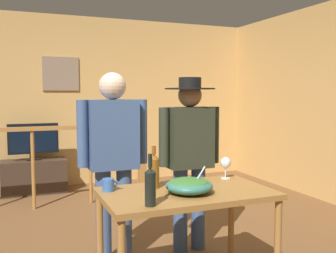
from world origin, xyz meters
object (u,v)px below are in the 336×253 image
(wine_glass, at_px, (226,164))
(mug_blue, at_px, (109,185))
(salad_bowl, at_px, (189,185))
(wine_bottle_amber, at_px, (154,170))
(wine_bottle_dark, at_px, (150,186))
(tv_console, at_px, (34,176))
(framed_picture, at_px, (61,74))
(person_standing_left, at_px, (113,152))
(person_standing_right, at_px, (190,149))
(stair_railing, at_px, (74,153))
(flat_screen_tv, at_px, (33,139))
(serving_table, at_px, (187,203))

(wine_glass, distance_m, mug_blue, 0.97)
(salad_bowl, xyz_separation_m, wine_bottle_amber, (-0.18, 0.22, 0.07))
(wine_bottle_dark, bearing_deg, tv_console, 97.98)
(framed_picture, xyz_separation_m, wine_bottle_dark, (0.07, -3.92, -0.86))
(wine_glass, height_order, wine_bottle_amber, wine_bottle_amber)
(salad_bowl, bearing_deg, person_standing_left, 113.92)
(person_standing_right, bearing_deg, tv_console, -65.87)
(wine_bottle_dark, bearing_deg, framed_picture, 91.04)
(wine_glass, height_order, mug_blue, wine_glass)
(salad_bowl, height_order, wine_glass, salad_bowl)
(tv_console, distance_m, wine_glass, 3.47)
(person_standing_left, distance_m, person_standing_right, 0.70)
(salad_bowl, bearing_deg, mug_blue, 152.25)
(wine_bottle_dark, bearing_deg, wine_bottle_amber, 67.33)
(salad_bowl, distance_m, wine_bottle_dark, 0.40)
(stair_railing, bearing_deg, person_standing_left, -88.20)
(flat_screen_tv, bearing_deg, person_standing_left, -79.01)
(wine_bottle_amber, bearing_deg, person_standing_left, 106.71)
(stair_railing, height_order, mug_blue, stair_railing)
(salad_bowl, xyz_separation_m, mug_blue, (-0.50, 0.26, -0.01))
(tv_console, xyz_separation_m, serving_table, (0.87, -3.38, 0.43))
(framed_picture, distance_m, stair_railing, 1.54)
(mug_blue, bearing_deg, flat_screen_tv, 96.42)
(wine_bottle_dark, xyz_separation_m, person_standing_left, (0.01, 0.95, 0.07))
(person_standing_left, bearing_deg, salad_bowl, 114.23)
(tv_console, relative_size, serving_table, 0.76)
(tv_console, height_order, wine_bottle_dark, wine_bottle_dark)
(framed_picture, height_order, person_standing_left, framed_picture)
(wine_glass, bearing_deg, framed_picture, 104.38)
(tv_console, bearing_deg, stair_railing, -61.08)
(framed_picture, relative_size, stair_railing, 0.18)
(person_standing_right, bearing_deg, wine_bottle_dark, 52.90)
(mug_blue, bearing_deg, person_standing_right, 30.27)
(flat_screen_tv, xyz_separation_m, wine_bottle_amber, (0.68, -3.19, 0.10))
(flat_screen_tv, height_order, wine_bottle_dark, wine_bottle_dark)
(wine_glass, relative_size, person_standing_right, 0.11)
(flat_screen_tv, relative_size, wine_bottle_dark, 2.14)
(flat_screen_tv, distance_m, person_standing_right, 2.92)
(mug_blue, distance_m, person_standing_right, 1.01)
(wine_bottle_amber, bearing_deg, serving_table, -39.60)
(wine_bottle_amber, relative_size, person_standing_left, 0.19)
(tv_console, relative_size, mug_blue, 7.51)
(flat_screen_tv, relative_size, mug_blue, 5.75)
(person_standing_left, relative_size, person_standing_right, 1.02)
(wine_glass, bearing_deg, wine_bottle_amber, -172.96)
(serving_table, relative_size, wine_bottle_dark, 3.71)
(flat_screen_tv, relative_size, person_standing_right, 0.44)
(stair_railing, relative_size, wine_glass, 16.68)
(wine_bottle_amber, distance_m, wine_bottle_dark, 0.44)
(person_standing_right, bearing_deg, wine_bottle_amber, 44.87)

